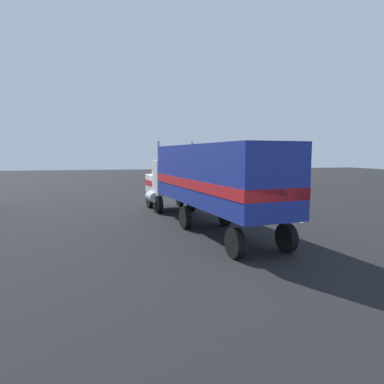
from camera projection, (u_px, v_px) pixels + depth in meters
ground_plane at (163, 208)px, 23.86m from camera, size 120.00×120.00×0.00m
lane_stripe_near at (234, 218)px, 20.07m from camera, size 4.39×0.65×0.01m
lane_stripe_mid at (280, 216)px, 20.82m from camera, size 4.39×0.59×0.01m
semi_truck at (205, 178)px, 17.49m from camera, size 14.37×4.77×4.50m
person_bystander at (221, 198)px, 22.28m from camera, size 0.35×0.47×1.63m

